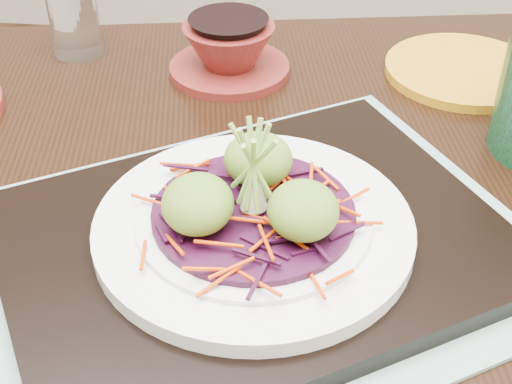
# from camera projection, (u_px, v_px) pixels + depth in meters

# --- Properties ---
(dining_table) EXTENTS (1.30, 0.97, 0.74)m
(dining_table) POSITION_uv_depth(u_px,v_px,m) (213.00, 273.00, 0.72)
(dining_table) COLOR black
(dining_table) RESTS_ON ground
(placemat) EXTENTS (0.59, 0.55, 0.00)m
(placemat) POSITION_uv_depth(u_px,v_px,m) (254.00, 252.00, 0.60)
(placemat) COLOR #87AE9F
(placemat) RESTS_ON dining_table
(serving_tray) EXTENTS (0.50, 0.47, 0.02)m
(serving_tray) POSITION_uv_depth(u_px,v_px,m) (254.00, 242.00, 0.59)
(serving_tray) COLOR black
(serving_tray) RESTS_ON placemat
(white_plate) EXTENTS (0.26, 0.26, 0.02)m
(white_plate) POSITION_uv_depth(u_px,v_px,m) (254.00, 226.00, 0.58)
(white_plate) COLOR white
(white_plate) RESTS_ON serving_tray
(cabbage_bed) EXTENTS (0.17, 0.17, 0.01)m
(cabbage_bed) POSITION_uv_depth(u_px,v_px,m) (254.00, 213.00, 0.58)
(cabbage_bed) COLOR #320A25
(cabbage_bed) RESTS_ON white_plate
(carrot_julienne) EXTENTS (0.20, 0.20, 0.01)m
(carrot_julienne) POSITION_uv_depth(u_px,v_px,m) (254.00, 205.00, 0.57)
(carrot_julienne) COLOR #CF3503
(carrot_julienne) RESTS_ON cabbage_bed
(guacamole_scoops) EXTENTS (0.14, 0.13, 0.05)m
(guacamole_scoops) POSITION_uv_depth(u_px,v_px,m) (253.00, 191.00, 0.56)
(guacamole_scoops) COLOR olive
(guacamole_scoops) RESTS_ON cabbage_bed
(scallion_garnish) EXTENTS (0.06, 0.06, 0.09)m
(scallion_garnish) POSITION_uv_depth(u_px,v_px,m) (253.00, 169.00, 0.55)
(scallion_garnish) COLOR #86B147
(scallion_garnish) RESTS_ON cabbage_bed
(water_glass) EXTENTS (0.08, 0.08, 0.09)m
(water_glass) POSITION_uv_depth(u_px,v_px,m) (74.00, 20.00, 0.88)
(water_glass) COLOR white
(water_glass) RESTS_ON dining_table
(terracotta_bowl_set) EXTENTS (0.17, 0.17, 0.06)m
(terracotta_bowl_set) POSITION_uv_depth(u_px,v_px,m) (229.00, 52.00, 0.84)
(terracotta_bowl_set) COLOR #5E1A16
(terracotta_bowl_set) RESTS_ON dining_table
(yellow_plate) EXTENTS (0.24, 0.24, 0.01)m
(yellow_plate) POSITION_uv_depth(u_px,v_px,m) (463.00, 70.00, 0.85)
(yellow_plate) COLOR #B77E14
(yellow_plate) RESTS_ON dining_table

